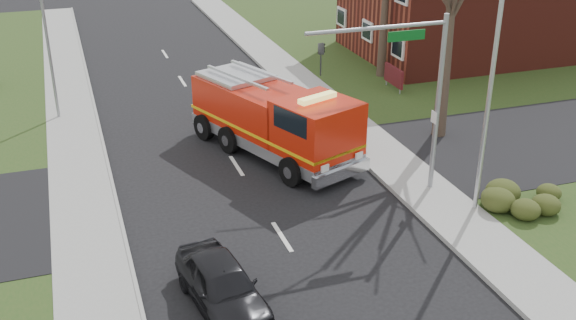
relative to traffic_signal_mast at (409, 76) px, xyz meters
name	(u,v)px	position (x,y,z in m)	size (l,w,h in m)	color
ground	(282,237)	(-5.21, -1.50, -4.71)	(120.00, 120.00, 0.00)	black
sidewalk_right	(443,207)	(0.99, -1.50, -4.63)	(2.40, 80.00, 0.15)	gray
sidewalk_left	(93,268)	(-11.41, -1.50, -4.63)	(2.40, 80.00, 0.15)	gray
health_center_sign	(394,76)	(5.29, 11.00, -3.83)	(0.12, 2.00, 1.40)	#4D1217
hedge_corner	(527,195)	(3.79, -2.50, -4.13)	(2.80, 2.00, 0.90)	#2A3212
traffic_signal_mast	(409,76)	(0.00, 0.00, 0.00)	(5.29, 0.18, 6.80)	gray
streetlight_pole	(488,92)	(1.93, -2.00, -0.16)	(1.48, 0.16, 8.40)	#B7BABF
utility_pole_far	(49,49)	(-12.01, 12.50, -1.21)	(0.14, 0.14, 7.00)	gray
fire_engine	(275,121)	(-3.31, 5.13, -3.19)	(5.66, 8.78, 3.35)	red
parked_car_maroon	(222,285)	(-8.01, -4.57, -3.98)	(1.72, 4.27, 1.45)	black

